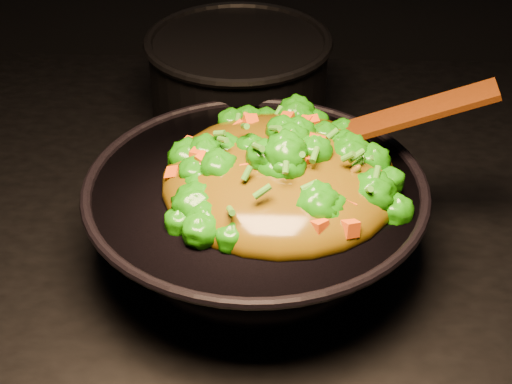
# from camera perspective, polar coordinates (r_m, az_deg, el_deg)

# --- Properties ---
(wok) EXTENTS (0.45, 0.45, 0.10)m
(wok) POSITION_cam_1_polar(r_m,az_deg,el_deg) (0.85, -0.03, -2.27)
(wok) COLOR black
(wok) RESTS_ON stovetop
(stir_fry) EXTENTS (0.32, 0.32, 0.09)m
(stir_fry) POSITION_cam_1_polar(r_m,az_deg,el_deg) (0.80, 1.82, 3.05)
(stir_fry) COLOR #1B7708
(stir_fry) RESTS_ON wok
(spatula) EXTENTS (0.24, 0.05, 0.10)m
(spatula) POSITION_cam_1_polar(r_m,az_deg,el_deg) (0.85, 8.75, 4.92)
(spatula) COLOR #381508
(spatula) RESTS_ON wok
(back_pot) EXTENTS (0.25, 0.25, 0.14)m
(back_pot) POSITION_cam_1_polar(r_m,az_deg,el_deg) (1.08, -1.26, 7.94)
(back_pot) COLOR black
(back_pot) RESTS_ON stovetop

